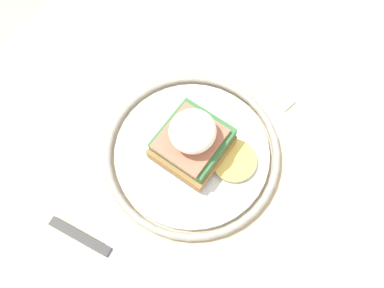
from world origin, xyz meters
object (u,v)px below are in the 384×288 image
plate (192,152)px  knife (104,250)px  fork (257,78)px  sandwich (193,140)px

plate → knife: size_ratio=1.27×
plate → fork: plate is taller
sandwich → knife: (0.16, -0.02, -0.04)m
fork → sandwich: bearing=-2.7°
plate → sandwich: size_ratio=1.89×
fork → knife: size_ratio=0.80×
knife → sandwich: bearing=174.6°
plate → knife: (0.16, -0.01, -0.01)m
sandwich → plate: bearing=-55.4°
plate → knife: bearing=-4.9°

